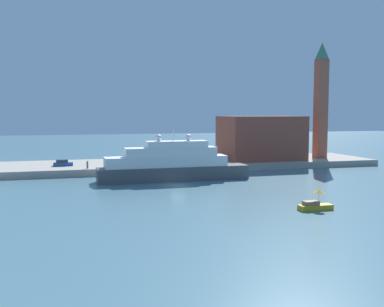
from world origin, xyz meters
TOP-DOWN VIEW (x-y plane):
  - ground at (0.00, 0.00)m, footprint 400.00×400.00m
  - quay_dock at (0.00, 26.42)m, footprint 110.00×20.84m
  - large_yacht at (0.26, 6.35)m, footprint 29.38×4.79m
  - small_motorboat at (12.81, -24.88)m, footprint 4.67×1.55m
  - harbor_building at (27.59, 25.41)m, footprint 18.96×14.04m
  - bell_tower at (43.81, 24.52)m, footprint 3.53×3.53m
  - parked_car at (-20.02, 24.02)m, footprint 4.17×1.80m
  - person_figure at (-15.06, 17.84)m, footprint 0.36×0.36m
  - mooring_bollard at (-3.64, 17.67)m, footprint 0.48×0.48m

SIDE VIEW (x-z plane):
  - ground at x=0.00m, z-range 0.00..0.00m
  - quay_dock at x=0.00m, z-range 0.00..1.49m
  - small_motorboat at x=12.81m, z-range -0.61..2.23m
  - mooring_bollard at x=-3.64m, z-range 1.49..2.23m
  - parked_car at x=-20.02m, z-range 1.39..2.74m
  - person_figure at x=-15.06m, z-range 1.43..3.11m
  - large_yacht at x=0.26m, z-range -2.02..8.21m
  - harbor_building at x=27.59m, z-range 1.49..12.23m
  - bell_tower at x=43.81m, z-range 2.61..31.89m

